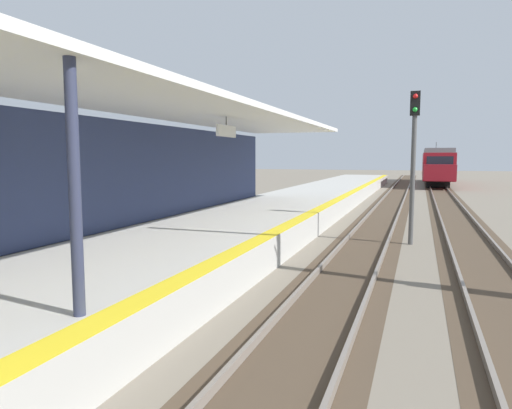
% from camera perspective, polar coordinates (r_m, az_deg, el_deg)
% --- Properties ---
extents(station_platform, '(5.00, 80.00, 0.91)m').
position_cam_1_polar(station_platform, '(17.43, -0.99, -2.53)').
color(station_platform, '#B7B5AD').
rests_on(station_platform, ground).
extents(station_building_with_canopy, '(4.85, 24.00, 4.43)m').
position_cam_1_polar(station_building_with_canopy, '(13.86, -15.03, 4.25)').
color(station_building_with_canopy, '#4C4C4C').
rests_on(station_building_with_canopy, ground).
extents(track_pair_nearest_platform, '(2.34, 120.00, 0.16)m').
position_cam_1_polar(track_pair_nearest_platform, '(20.43, 14.72, -2.62)').
color(track_pair_nearest_platform, '#4C3D2D').
rests_on(track_pair_nearest_platform, ground).
extents(track_pair_middle, '(2.34, 120.00, 0.16)m').
position_cam_1_polar(track_pair_middle, '(20.43, 24.27, -2.95)').
color(track_pair_middle, '#4C3D2D').
rests_on(track_pair_middle, ground).
extents(approaching_train, '(2.93, 19.60, 4.76)m').
position_cam_1_polar(approaching_train, '(54.68, 21.49, 4.62)').
color(approaching_train, maroon).
rests_on(approaching_train, ground).
extents(rail_signal_post, '(0.32, 0.34, 5.20)m').
position_cam_1_polar(rail_signal_post, '(16.54, 18.96, 6.23)').
color(rail_signal_post, '#4C4C4C').
rests_on(rail_signal_post, ground).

